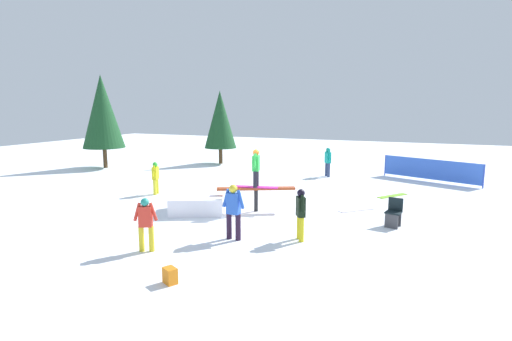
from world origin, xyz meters
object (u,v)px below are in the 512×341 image
bystander_blue (233,209)px  pine_tree_far (102,112)px  bystander_black (301,212)px  bystander_red (146,222)px  pine_tree_near (220,120)px  backpack_on_snow (170,276)px  folding_chair (394,213)px  loose_snowboard_white (356,210)px  loose_snowboard_lime (393,196)px  bystander_yellow (156,176)px  bystander_teal (328,160)px  rail_feature (256,191)px  main_rider_on_rail (256,169)px

bystander_blue → pine_tree_far: size_ratio=0.28×
bystander_black → bystander_red: size_ratio=1.04×
bystander_black → pine_tree_near: size_ratio=0.31×
bystander_black → backpack_on_snow: bearing=124.9°
bystander_red → pine_tree_far: pine_tree_far is taller
bystander_blue → folding_chair: (4.02, 2.97, -0.46)m
bystander_blue → loose_snowboard_white: (2.68, 4.49, -0.86)m
loose_snowboard_lime → bystander_yellow: bearing=-32.9°
bystander_blue → bystander_yellow: bearing=-33.6°
bystander_teal → pine_tree_far: size_ratio=0.28×
bystander_red → loose_snowboard_lime: (5.36, 9.03, -0.77)m
bystander_red → loose_snowboard_white: bearing=-149.2°
bystander_red → loose_snowboard_white: bystander_red is taller
loose_snowboard_white → bystander_red: bearing=-169.7°
rail_feature → bystander_yellow: bearing=144.0°
bystander_teal → bystander_red: 12.65m
bystander_red → bystander_teal: bearing=-122.6°
rail_feature → pine_tree_far: bearing=129.1°
bystander_yellow → pine_tree_far: pine_tree_far is taller
backpack_on_snow → pine_tree_far: size_ratio=0.06×
pine_tree_near → backpack_on_snow: bearing=-65.8°
main_rider_on_rail → folding_chair: 4.73m
rail_feature → bystander_teal: bearing=58.6°
bystander_red → bystander_blue: bearing=-158.6°
loose_snowboard_white → pine_tree_near: pine_tree_near is taller
bystander_blue → bystander_black: bystander_blue is taller
rail_feature → main_rider_on_rail: 0.78m
main_rider_on_rail → bystander_teal: bearing=72.0°
backpack_on_snow → pine_tree_far: 17.58m
loose_snowboard_lime → loose_snowboard_white: (-1.03, -2.87, 0.00)m
folding_chair → bystander_red: bearing=-128.9°
bystander_blue → bystander_black: bearing=-157.5°
loose_snowboard_lime → folding_chair: 4.41m
bystander_teal → bystander_blue: bearing=141.3°
loose_snowboard_lime → pine_tree_near: size_ratio=0.33×
main_rider_on_rail → loose_snowboard_lime: size_ratio=1.02×
bystander_black → main_rider_on_rail: bearing=14.8°
loose_snowboard_lime → loose_snowboard_white: same height
rail_feature → folding_chair: (4.60, -0.02, -0.32)m
main_rider_on_rail → bystander_black: bearing=-57.7°
bystander_black → loose_snowboard_white: bystander_black is taller
loose_snowboard_white → pine_tree_far: 16.31m
main_rider_on_rail → bystander_red: main_rider_on_rail is taller
pine_tree_near → pine_tree_far: bearing=-143.2°
bystander_teal → loose_snowboard_lime: (3.49, -3.48, -0.84)m
bystander_black → bystander_red: bystander_black is taller
loose_snowboard_lime → backpack_on_snow: backpack_on_snow is taller
bystander_red → folding_chair: bearing=-164.8°
loose_snowboard_lime → loose_snowboard_white: bearing=16.8°
backpack_on_snow → bystander_teal: bearing=116.9°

